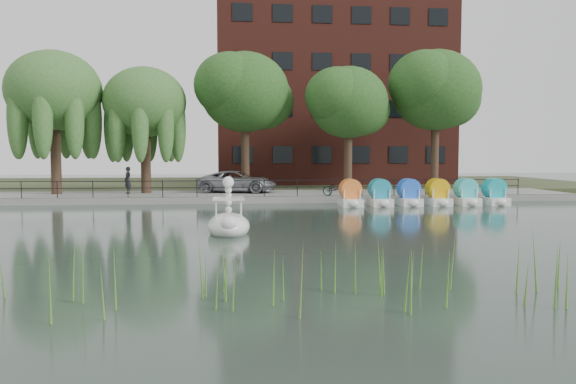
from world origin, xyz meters
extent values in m
plane|color=#394842|center=(0.00, 0.00, 0.00)|extent=(120.00, 120.00, 0.00)
cube|color=gray|center=(0.00, 16.00, 0.20)|extent=(40.00, 6.00, 0.40)
cube|color=gray|center=(0.00, 13.05, 0.20)|extent=(40.00, 0.25, 0.40)
cube|color=#47512D|center=(0.00, 30.00, 0.18)|extent=(60.00, 22.00, 0.36)
cylinder|color=black|center=(0.00, 13.25, 1.35)|extent=(32.00, 0.04, 0.04)
cylinder|color=black|center=(0.00, 13.25, 0.95)|extent=(32.00, 0.04, 0.04)
cylinder|color=black|center=(0.00, 13.25, 0.90)|extent=(0.05, 0.05, 1.00)
cube|color=#4C1E16|center=(7.00, 30.00, 9.36)|extent=(20.00, 10.00, 18.00)
cylinder|color=#473323|center=(-13.00, 16.50, 2.50)|extent=(0.60, 0.60, 4.20)
ellipsoid|color=#55883E|center=(-13.00, 16.50, 6.91)|extent=(5.88, 5.88, 5.00)
cylinder|color=#473323|center=(-7.50, 17.00, 2.30)|extent=(0.60, 0.60, 3.80)
ellipsoid|color=#55883E|center=(-7.50, 17.00, 6.29)|extent=(5.32, 5.32, 4.52)
cylinder|color=#473323|center=(-1.00, 18.00, 2.65)|extent=(0.60, 0.60, 4.50)
ellipsoid|color=#386827|center=(-1.00, 18.00, 7.10)|extent=(6.00, 6.00, 5.10)
cylinder|color=#473323|center=(6.00, 17.50, 2.42)|extent=(0.60, 0.60, 4.05)
ellipsoid|color=#386827|center=(6.00, 17.50, 6.43)|extent=(5.40, 5.40, 4.59)
cylinder|color=#473323|center=(12.50, 18.50, 2.76)|extent=(0.60, 0.60, 4.72)
ellipsoid|color=#386827|center=(12.50, 18.50, 7.44)|extent=(6.30, 6.30, 5.36)
imported|color=gray|center=(-1.59, 16.75, 1.22)|extent=(4.03, 6.38, 1.64)
imported|color=gray|center=(4.43, 13.33, 0.90)|extent=(0.71, 1.75, 1.00)
imported|color=black|center=(-8.56, 16.40, 1.39)|extent=(0.81, 0.86, 1.98)
ellipsoid|color=white|center=(-2.07, 0.59, 0.28)|extent=(1.59, 2.49, 0.55)
cube|color=white|center=(-2.07, 0.50, 0.55)|extent=(1.02, 1.11, 0.28)
cube|color=white|center=(-2.07, 0.55, 1.31)|extent=(1.16, 1.25, 0.06)
ellipsoid|color=white|center=(-2.06, -0.46, 0.50)|extent=(0.58, 0.46, 0.51)
sphere|color=white|center=(-2.08, 1.42, 1.88)|extent=(0.44, 0.44, 0.44)
cone|color=black|center=(-2.08, 1.71, 1.85)|extent=(0.19, 0.24, 0.18)
cylinder|color=yellow|center=(-2.08, 1.58, 1.86)|extent=(0.24, 0.09, 0.24)
cube|color=white|center=(4.73, 10.70, 0.22)|extent=(1.15, 1.70, 0.44)
cylinder|color=orange|center=(4.73, 10.80, 0.95)|extent=(0.90, 1.20, 0.90)
cube|color=white|center=(6.43, 10.70, 0.22)|extent=(1.15, 1.70, 0.44)
cylinder|color=teal|center=(6.43, 10.80, 0.95)|extent=(0.90, 1.20, 0.90)
cube|color=white|center=(8.13, 10.70, 0.22)|extent=(1.15, 1.70, 0.44)
cylinder|color=blue|center=(8.13, 10.80, 0.95)|extent=(0.90, 1.20, 0.90)
cube|color=white|center=(9.83, 10.70, 0.22)|extent=(1.15, 1.70, 0.44)
cylinder|color=#E1A70E|center=(9.83, 10.80, 0.95)|extent=(0.90, 1.20, 0.90)
cube|color=white|center=(11.53, 10.70, 0.22)|extent=(1.15, 1.70, 0.44)
cylinder|color=#3CC6CE|center=(11.53, 10.80, 0.95)|extent=(0.90, 1.20, 0.90)
cube|color=white|center=(13.23, 10.70, 0.22)|extent=(1.15, 1.70, 0.44)
cylinder|color=#18A5B1|center=(13.23, 10.80, 0.95)|extent=(0.90, 1.20, 0.90)
camera|label=1|loc=(-1.97, -20.31, 3.01)|focal=35.00mm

